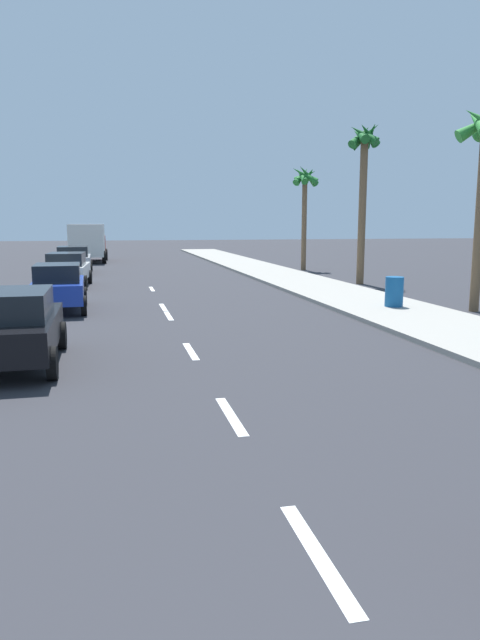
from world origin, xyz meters
The scene contains 16 objects.
ground_plane centered at (0.00, 20.00, 0.00)m, with size 160.00×160.00×0.00m, color #2D2D33.
sidewalk_strip centered at (7.24, 22.00, 0.07)m, with size 3.60×80.00×0.14m, color #9E998E.
lane_stripe_1 centered at (0.00, 5.01, 0.00)m, with size 0.16×1.80×0.01m, color white.
lane_stripe_2 centered at (0.00, 8.85, 0.00)m, with size 0.16×1.80×0.01m, color white.
lane_stripe_3 centered at (0.00, 13.44, 0.00)m, with size 0.16×1.80×0.01m, color white.
lane_stripe_4 centered at (0.00, 18.68, 0.00)m, with size 0.16×1.80×0.01m, color white.
lane_stripe_5 centered at (0.00, 20.61, 0.00)m, with size 0.16×1.80×0.01m, color white.
lane_stripe_6 centered at (0.00, 26.39, 0.00)m, with size 0.16×1.80×0.01m, color white.
parked_car_black centered at (-3.72, 12.89, 0.84)m, with size 1.94×4.11×1.57m.
parked_car_blue centered at (-3.45, 20.53, 0.83)m, with size 1.90×3.88×1.57m.
parked_car_white centered at (-3.69, 28.05, 0.84)m, with size 2.06×4.20×1.57m.
parked_car_silver centered at (-3.85, 35.48, 0.84)m, with size 2.13×4.49×1.57m.
delivery_truck centered at (-3.39, 45.43, 1.50)m, with size 2.77×6.28×2.80m.
palm_tree_far centered at (9.91, 26.44, 5.76)m, with size 1.71×1.57×7.60m.
palm_tree_distant centered at (9.91, 34.88, 5.06)m, with size 1.86×1.55×6.44m.
trash_bin_far centered at (7.46, 18.19, 0.64)m, with size 0.60×0.60×0.99m, color #14518C.
Camera 1 is at (-1.69, 0.55, 2.90)m, focal length 32.58 mm.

